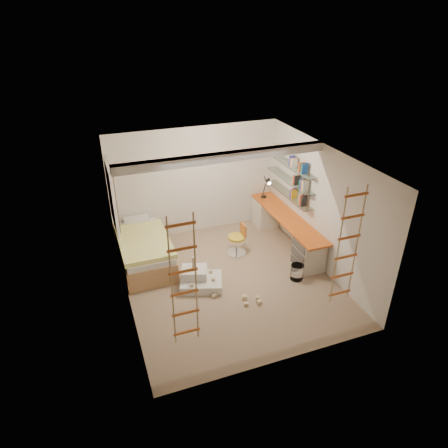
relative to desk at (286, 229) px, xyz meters
name	(u,v)px	position (x,y,z in m)	size (l,w,h in m)	color
floor	(229,280)	(-1.72, -0.86, -0.40)	(4.50, 4.50, 0.00)	#9F8067
ceiling_beam	(224,157)	(-1.72, -0.56, 2.12)	(4.00, 0.18, 0.16)	white
window_frame	(112,196)	(-3.69, 0.64, 1.15)	(0.06, 1.15, 1.35)	white
window_blind	(114,196)	(-3.65, 0.64, 1.15)	(0.02, 1.00, 1.20)	#4C2D1E
rope_ladder_left	(184,282)	(-3.07, -2.61, 1.11)	(0.41, 0.04, 2.13)	#C15721
rope_ladder_right	(347,247)	(-0.37, -2.61, 1.11)	(0.41, 0.04, 2.13)	#CB5B22
waste_bin	(297,272)	(-0.41, -1.29, -0.24)	(0.26, 0.26, 0.33)	white
desk	(286,229)	(0.00, 0.00, 0.00)	(0.56, 2.80, 0.75)	orange
shelves	(290,180)	(0.15, 0.27, 1.10)	(0.25, 1.80, 0.71)	white
bed	(144,250)	(-3.20, 0.36, -0.07)	(1.02, 2.00, 0.69)	#AD7F51
task_lamp	(267,185)	(-0.05, 0.96, 0.73)	(0.14, 0.36, 0.57)	black
swivel_chair	(237,243)	(-1.19, 0.01, -0.13)	(0.44, 0.44, 0.74)	gold
play_platform	(199,280)	(-2.33, -0.82, -0.26)	(0.97, 0.86, 0.36)	silver
toy_blocks	(219,283)	(-2.04, -1.16, -0.18)	(1.18, 1.11, 0.63)	#CCB284
books	(290,174)	(0.15, 0.27, 1.24)	(0.14, 0.64, 0.92)	#262626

